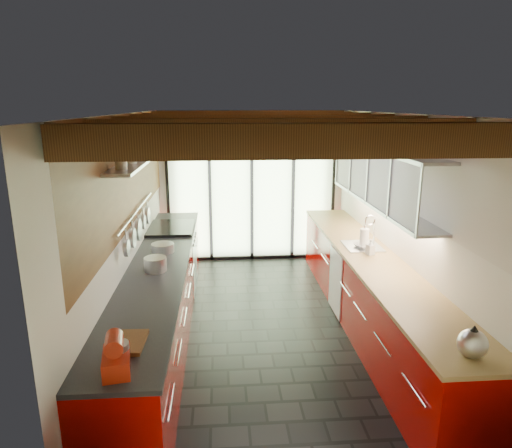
# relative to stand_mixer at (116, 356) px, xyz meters

# --- Properties ---
(ground) EXTENTS (5.50, 5.50, 0.00)m
(ground) POSITION_rel_stand_mixer_xyz_m (1.27, 2.24, -1.03)
(ground) COLOR black
(ground) RESTS_ON ground
(room_shell) EXTENTS (5.50, 5.50, 5.50)m
(room_shell) POSITION_rel_stand_mixer_xyz_m (1.27, 2.24, 0.62)
(room_shell) COLOR silver
(room_shell) RESTS_ON ground
(ceiling_beams) EXTENTS (3.14, 5.06, 4.90)m
(ceiling_beams) POSITION_rel_stand_mixer_xyz_m (1.27, 2.62, 1.43)
(ceiling_beams) COLOR #593316
(ceiling_beams) RESTS_ON ground
(glass_door) EXTENTS (2.95, 0.10, 2.90)m
(glass_door) POSITION_rel_stand_mixer_xyz_m (1.27, 4.94, 0.63)
(glass_door) COLOR #C6EAAD
(glass_door) RESTS_ON ground
(left_counter) EXTENTS (0.68, 5.00, 0.92)m
(left_counter) POSITION_rel_stand_mixer_xyz_m (-0.01, 2.24, -0.57)
(left_counter) COLOR #9F0400
(left_counter) RESTS_ON ground
(range_stove) EXTENTS (0.66, 0.90, 0.97)m
(range_stove) POSITION_rel_stand_mixer_xyz_m (-0.01, 3.69, -0.56)
(range_stove) COLOR silver
(range_stove) RESTS_ON ground
(right_counter) EXTENTS (0.68, 5.00, 0.92)m
(right_counter) POSITION_rel_stand_mixer_xyz_m (2.54, 2.24, -0.57)
(right_counter) COLOR #9F0400
(right_counter) RESTS_ON ground
(sink_assembly) EXTENTS (0.45, 0.52, 0.43)m
(sink_assembly) POSITION_rel_stand_mixer_xyz_m (2.56, 2.64, -0.07)
(sink_assembly) COLOR silver
(sink_assembly) RESTS_ON right_counter
(upper_cabinets_right) EXTENTS (0.34, 3.00, 3.00)m
(upper_cabinets_right) POSITION_rel_stand_mixer_xyz_m (2.70, 2.54, 0.82)
(upper_cabinets_right) COLOR silver
(upper_cabinets_right) RESTS_ON ground
(left_wall_fixtures) EXTENTS (0.28, 2.60, 0.96)m
(left_wall_fixtures) POSITION_rel_stand_mixer_xyz_m (-0.20, 2.42, 0.81)
(left_wall_fixtures) COLOR silver
(left_wall_fixtures) RESTS_ON ground
(stand_mixer) EXTENTS (0.23, 0.34, 0.29)m
(stand_mixer) POSITION_rel_stand_mixer_xyz_m (0.00, 0.00, 0.00)
(stand_mixer) COLOR #AD210D
(stand_mixer) RESTS_ON left_counter
(pot_large) EXTENTS (0.32, 0.32, 0.16)m
(pot_large) POSITION_rel_stand_mixer_xyz_m (0.00, 1.95, -0.04)
(pot_large) COLOR silver
(pot_large) RESTS_ON left_counter
(pot_small) EXTENTS (0.37, 0.37, 0.11)m
(pot_small) POSITION_rel_stand_mixer_xyz_m (0.00, 2.62, -0.06)
(pot_small) COLOR silver
(pot_small) RESTS_ON left_counter
(cutting_board) EXTENTS (0.28, 0.38, 0.03)m
(cutting_board) POSITION_rel_stand_mixer_xyz_m (0.00, 0.35, -0.10)
(cutting_board) COLOR brown
(cutting_board) RESTS_ON left_counter
(kettle) EXTENTS (0.26, 0.29, 0.25)m
(kettle) POSITION_rel_stand_mixer_xyz_m (2.54, -0.01, -0.00)
(kettle) COLOR silver
(kettle) RESTS_ON right_counter
(paper_towel) EXTENTS (0.13, 0.13, 0.31)m
(paper_towel) POSITION_rel_stand_mixer_xyz_m (2.54, 2.57, 0.01)
(paper_towel) COLOR white
(paper_towel) RESTS_ON right_counter
(soap_bottle) EXTENTS (0.11, 0.11, 0.19)m
(soap_bottle) POSITION_rel_stand_mixer_xyz_m (2.54, 2.31, -0.02)
(soap_bottle) COLOR silver
(soap_bottle) RESTS_ON right_counter
(bowl) EXTENTS (0.30, 0.30, 0.06)m
(bowl) POSITION_rel_stand_mixer_xyz_m (2.54, 2.58, -0.08)
(bowl) COLOR silver
(bowl) RESTS_ON right_counter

